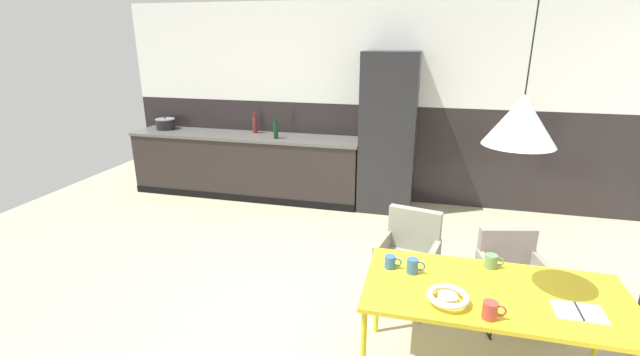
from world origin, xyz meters
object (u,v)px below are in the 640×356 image
at_px(refrigerator_column, 388,133).
at_px(cooking_pot, 166,124).
at_px(armchair_far_side, 410,246).
at_px(mug_wide_latte, 413,266).
at_px(bottle_wine_green, 276,130).
at_px(fruit_bowl, 448,297).
at_px(pendant_lamp_over_table_near, 521,120).
at_px(mug_glass_clear, 391,262).
at_px(mug_dark_espresso, 491,261).
at_px(dining_table, 494,297).
at_px(mug_short_terracotta, 491,310).
at_px(bottle_spice_small, 255,124).
at_px(armchair_by_stool, 511,266).
at_px(open_book, 579,312).

distance_m(refrigerator_column, cooking_pot, 3.37).
height_order(armchair_far_side, mug_wide_latte, armchair_far_side).
bearing_deg(bottle_wine_green, cooking_pot, 174.16).
xyz_separation_m(fruit_bowl, pendant_lamp_over_table_near, (0.30, 0.17, 1.05)).
xyz_separation_m(mug_glass_clear, mug_dark_espresso, (0.68, 0.18, 0.00)).
height_order(armchair_far_side, pendant_lamp_over_table_near, pendant_lamp_over_table_near).
distance_m(dining_table, mug_dark_espresso, 0.32).
xyz_separation_m(mug_short_terracotta, bottle_spice_small, (-2.88, 3.55, 0.26)).
height_order(dining_table, pendant_lamp_over_table_near, pendant_lamp_over_table_near).
relative_size(refrigerator_column, dining_table, 1.28).
xyz_separation_m(fruit_bowl, cooking_pot, (-4.07, 3.37, 0.23)).
relative_size(mug_dark_espresso, bottle_spice_small, 0.43).
bearing_deg(refrigerator_column, dining_table, -72.04).
height_order(fruit_bowl, mug_dark_espresso, mug_dark_espresso).
bearing_deg(pendant_lamp_over_table_near, mug_short_terracotta, -104.43).
xyz_separation_m(dining_table, armchair_by_stool, (0.24, 0.80, -0.18)).
xyz_separation_m(armchair_far_side, armchair_by_stool, (0.80, -0.08, -0.03)).
bearing_deg(mug_dark_espresso, refrigerator_column, 109.87).
height_order(fruit_bowl, cooking_pot, cooking_pot).
height_order(armchair_by_stool, mug_dark_espresso, mug_dark_espresso).
bearing_deg(mug_wide_latte, mug_short_terracotta, -41.67).
relative_size(fruit_bowl, cooking_pot, 0.89).
relative_size(dining_table, armchair_far_side, 1.96).
bearing_deg(open_book, mug_short_terracotta, -160.57).
bearing_deg(mug_glass_clear, open_book, -12.79).
bearing_deg(armchair_far_side, mug_wide_latte, 105.44).
relative_size(mug_glass_clear, mug_dark_espresso, 0.91).
bearing_deg(cooking_pot, mug_dark_espresso, -33.09).
xyz_separation_m(bottle_spice_small, bottle_wine_green, (0.42, -0.27, -0.00)).
bearing_deg(pendant_lamp_over_table_near, bottle_wine_green, 129.99).
relative_size(refrigerator_column, pendant_lamp_over_table_near, 2.11).
xyz_separation_m(refrigerator_column, armchair_far_side, (0.43, -2.19, -0.52)).
bearing_deg(cooking_pot, bottle_spice_small, 3.46).
xyz_separation_m(armchair_by_stool, pendant_lamp_over_table_near, (-0.24, -0.84, 1.32)).
bearing_deg(fruit_bowl, mug_glass_clear, 137.81).
bearing_deg(mug_wide_latte, cooking_pot, 141.53).
xyz_separation_m(dining_table, open_book, (0.44, -0.13, 0.05)).
xyz_separation_m(fruit_bowl, mug_dark_espresso, (0.30, 0.52, 0.01)).
distance_m(mug_short_terracotta, bottle_spice_small, 4.58).
distance_m(refrigerator_column, bottle_spice_small, 1.96).
bearing_deg(dining_table, mug_wide_latte, 169.80).
bearing_deg(dining_table, armchair_far_side, 122.67).
height_order(armchair_by_stool, open_book, armchair_by_stool).
relative_size(bottle_wine_green, pendant_lamp_over_table_near, 0.30).
bearing_deg(refrigerator_column, open_book, -65.81).
bearing_deg(mug_short_terracotta, fruit_bowl, 157.92).
relative_size(dining_table, bottle_wine_green, 5.42).
bearing_deg(refrigerator_column, bottle_spice_small, 175.24).
bearing_deg(mug_wide_latte, armchair_by_stool, 42.86).
bearing_deg(pendant_lamp_over_table_near, mug_glass_clear, 165.63).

